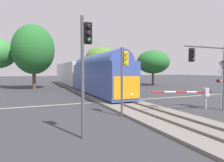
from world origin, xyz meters
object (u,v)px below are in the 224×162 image
at_px(traffic_signal_near_left, 85,57).
at_px(elm_centre_background, 101,58).
at_px(crossing_gate_near, 200,93).
at_px(maple_right_background, 153,62).
at_px(commuter_train, 80,73).
at_px(traffic_signal_far_side, 121,66).
at_px(crossing_signal_mast, 222,79).
at_px(oak_behind_train, 33,50).
at_px(traffic_signal_median, 124,70).
at_px(traffic_signal_near_right, 214,61).

bearing_deg(traffic_signal_near_left, elm_centre_background, 69.08).
xyz_separation_m(crossing_gate_near, maple_right_background, (12.38, 24.68, 3.81)).
relative_size(commuter_train, elm_centre_background, 4.55).
xyz_separation_m(commuter_train, crossing_gate_near, (4.77, -22.59, -1.36)).
height_order(commuter_train, maple_right_background, maple_right_background).
height_order(traffic_signal_far_side, elm_centre_background, elm_centre_background).
bearing_deg(crossing_signal_mast, elm_centre_background, 89.61).
bearing_deg(oak_behind_train, traffic_signal_median, -77.73).
height_order(crossing_gate_near, traffic_signal_near_left, traffic_signal_near_left).
bearing_deg(traffic_signal_near_left, traffic_signal_median, 42.29).
xyz_separation_m(crossing_gate_near, traffic_signal_median, (-6.98, 0.32, 1.90)).
bearing_deg(crossing_gate_near, traffic_signal_near_right, -75.85).
relative_size(elm_centre_background, maple_right_background, 1.12).
height_order(traffic_signal_far_side, traffic_signal_near_right, traffic_signal_far_side).
bearing_deg(traffic_signal_near_right, crossing_gate_near, 104.15).
distance_m(commuter_train, crossing_signal_mast, 24.19).
xyz_separation_m(crossing_gate_near, elm_centre_background, (1.94, 30.02, 4.66)).
bearing_deg(oak_behind_train, traffic_signal_near_left, -86.45).
relative_size(traffic_signal_median, elm_centre_background, 0.56).
distance_m(commuter_train, traffic_signal_median, 22.39).
height_order(traffic_signal_near_left, elm_centre_background, elm_centre_background).
bearing_deg(traffic_signal_median, traffic_signal_far_side, 65.11).
xyz_separation_m(crossing_signal_mast, traffic_signal_median, (-8.71, 1.03, 0.78)).
xyz_separation_m(traffic_signal_near_left, elm_centre_background, (12.65, 33.09, 2.17)).
xyz_separation_m(traffic_signal_median, maple_right_background, (19.36, 24.36, 1.91)).
bearing_deg(maple_right_background, elm_centre_background, 152.92).
distance_m(traffic_signal_far_side, maple_right_background, 14.45).
bearing_deg(crossing_gate_near, maple_right_background, 63.35).
xyz_separation_m(traffic_signal_far_side, elm_centre_background, (1.41, 13.52, 2.06)).
distance_m(crossing_signal_mast, oak_behind_train, 30.34).
xyz_separation_m(crossing_signal_mast, elm_centre_background, (0.21, 30.73, 3.54)).
distance_m(commuter_train, maple_right_background, 17.45).
height_order(traffic_signal_far_side, oak_behind_train, oak_behind_train).
xyz_separation_m(traffic_signal_far_side, traffic_signal_near_right, (-0.26, -17.57, 0.00)).
bearing_deg(maple_right_background, commuter_train, -173.06).
distance_m(traffic_signal_far_side, traffic_signal_near_right, 17.57).
relative_size(elm_centre_background, oak_behind_train, 0.76).
xyz_separation_m(crossing_signal_mast, maple_right_background, (10.65, 25.39, 2.69)).
relative_size(traffic_signal_far_side, traffic_signal_near_left, 1.03).
height_order(traffic_signal_median, oak_behind_train, oak_behind_train).
height_order(commuter_train, traffic_signal_near_left, traffic_signal_near_left).
relative_size(commuter_train, traffic_signal_far_side, 6.62).
distance_m(traffic_signal_far_side, traffic_signal_near_left, 22.57).
relative_size(crossing_signal_mast, oak_behind_train, 0.36).
xyz_separation_m(elm_centre_background, oak_behind_train, (-14.44, -4.32, 1.00)).
bearing_deg(traffic_signal_near_left, commuter_train, 76.98).
xyz_separation_m(traffic_signal_far_side, traffic_signal_near_left, (-11.24, -19.57, -0.11)).
bearing_deg(traffic_signal_median, traffic_signal_near_left, -137.71).
distance_m(crossing_gate_near, oak_behind_train, 29.13).
distance_m(crossing_signal_mast, elm_centre_background, 30.93).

